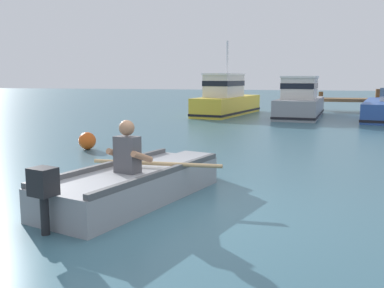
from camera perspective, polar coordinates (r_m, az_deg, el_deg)
ground_plane at (r=5.82m, az=-3.47°, el=-9.08°), size 120.00×120.00×0.00m
rowboat_with_person at (r=6.46m, az=-7.17°, el=-5.01°), size 2.17×3.69×1.19m
moored_boat_yellow at (r=21.14m, az=4.56°, el=5.84°), size 2.54×5.84×3.51m
moored_boat_grey at (r=20.40m, az=14.01°, el=5.37°), size 2.23×5.53×1.85m
mooring_buoy at (r=11.17m, az=-13.59°, el=0.42°), size 0.43×0.43×0.43m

